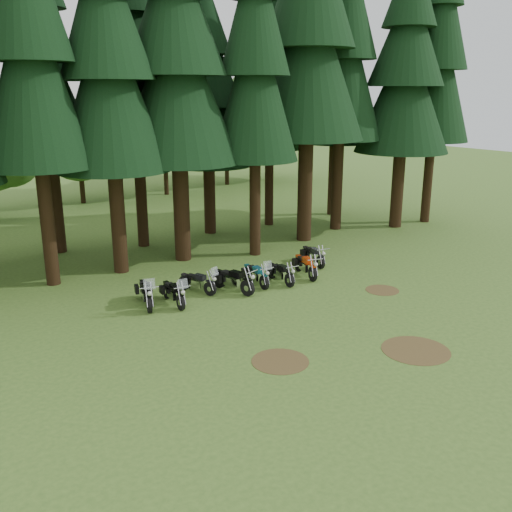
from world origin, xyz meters
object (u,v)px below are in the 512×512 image
Objects in this scene: motorcycle_0 at (146,294)px; motorcycle_2 at (197,283)px; motorcycle_4 at (256,275)px; motorcycle_5 at (280,273)px; motorcycle_7 at (313,256)px; motorcycle_1 at (174,293)px; motorcycle_6 at (305,266)px; motorcycle_3 at (233,281)px.

motorcycle_2 is at bearing 19.72° from motorcycle_0.
motorcycle_4 is (4.88, -0.56, -0.04)m from motorcycle_0.
motorcycle_7 is at bearing 26.39° from motorcycle_5.
motorcycle_5 is (1.02, -0.41, -0.02)m from motorcycle_4.
motorcycle_1 is at bearing -175.00° from motorcycle_2.
motorcycle_6 is at bearing -1.79° from motorcycle_4.
motorcycle_3 is (1.22, -0.80, 0.05)m from motorcycle_2.
motorcycle_0 is 4.91m from motorcycle_4.
motorcycle_7 is at bearing 54.13° from motorcycle_6.
motorcycle_7 is at bearing 17.10° from motorcycle_4.
motorcycle_0 reaches higher than motorcycle_5.
motorcycle_2 is 0.99× the size of motorcycle_5.
motorcycle_4 is 1.10m from motorcycle_5.
motorcycle_2 is 1.46m from motorcycle_3.
motorcycle_4 is at bearing -7.14° from motorcycle_3.
motorcycle_0 is 2.38m from motorcycle_2.
motorcycle_0 reaches higher than motorcycle_6.
motorcycle_6 is at bearing -130.19° from motorcycle_7.
motorcycle_3 is at bearing -167.28° from motorcycle_4.
motorcycle_4 is at bearing -32.68° from motorcycle_2.
motorcycle_2 is 6.46m from motorcycle_7.
motorcycle_7 reaches higher than motorcycle_5.
motorcycle_0 is 5.99m from motorcycle_5.
motorcycle_5 is 0.98× the size of motorcycle_7.
motorcycle_1 is at bearing 162.63° from motorcycle_3.
motorcycle_1 is 1.06× the size of motorcycle_5.
motorcycle_5 is at bearing -15.09° from motorcycle_4.
motorcycle_1 is at bearing 179.83° from motorcycle_5.
motorcycle_4 is 1.05× the size of motorcycle_5.
motorcycle_1 is 1.07× the size of motorcycle_2.
motorcycle_4 is at bearing 6.04° from motorcycle_1.
motorcycle_0 is 7.44m from motorcycle_6.
motorcycle_7 is (6.46, 0.08, 0.01)m from motorcycle_2.
motorcycle_0 reaches higher than motorcycle_1.
motorcycle_3 is at bearing 178.46° from motorcycle_5.
motorcycle_3 is at bearing 6.31° from motorcycle_0.
motorcycle_1 is 1.04× the size of motorcycle_7.
motorcycle_6 is (7.38, -0.93, -0.02)m from motorcycle_0.
motorcycle_2 reaches higher than motorcycle_5.
motorcycle_5 is at bearing -19.92° from motorcycle_3.
motorcycle_1 is 5.00m from motorcycle_5.
motorcycle_7 is (1.45, 1.10, -0.03)m from motorcycle_6.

